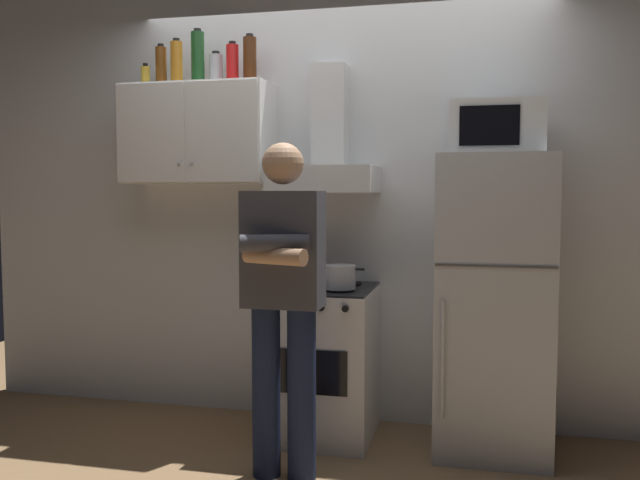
{
  "coord_description": "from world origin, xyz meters",
  "views": [
    {
      "loc": [
        0.8,
        -3.43,
        1.41
      ],
      "look_at": [
        0.0,
        0.0,
        1.15
      ],
      "focal_mm": 37.51,
      "sensor_mm": 36.0,
      "label": 1
    }
  ],
  "objects_px": {
    "bottle_beer_brown": "(161,66)",
    "bottle_liquor_amber": "(177,62)",
    "cooking_pot": "(340,277)",
    "range_hood": "(326,158)",
    "bottle_canister_steel": "(216,69)",
    "microwave": "(496,128)",
    "bottle_rum_dark": "(250,59)",
    "upper_cabinet": "(198,134)",
    "refrigerator": "(493,304)",
    "stove_oven": "(321,361)",
    "bottle_soda_red": "(232,64)",
    "person_standing": "(283,296)",
    "bottle_wine_green": "(198,58)",
    "bottle_spice_jar": "(146,76)"
  },
  "relations": [
    {
      "from": "upper_cabinet",
      "to": "bottle_wine_green",
      "type": "height_order",
      "value": "bottle_wine_green"
    },
    {
      "from": "refrigerator",
      "to": "bottle_canister_steel",
      "type": "bearing_deg",
      "value": 174.43
    },
    {
      "from": "person_standing",
      "to": "cooking_pot",
      "type": "relative_size",
      "value": 5.93
    },
    {
      "from": "bottle_liquor_amber",
      "to": "stove_oven",
      "type": "bearing_deg",
      "value": -5.86
    },
    {
      "from": "bottle_beer_brown",
      "to": "bottle_liquor_amber",
      "type": "distance_m",
      "value": 0.11
    },
    {
      "from": "stove_oven",
      "to": "cooking_pot",
      "type": "relative_size",
      "value": 3.16
    },
    {
      "from": "upper_cabinet",
      "to": "refrigerator",
      "type": "distance_m",
      "value": 2.0
    },
    {
      "from": "bottle_rum_dark",
      "to": "bottle_canister_steel",
      "type": "distance_m",
      "value": 0.23
    },
    {
      "from": "bottle_canister_steel",
      "to": "bottle_liquor_amber",
      "type": "xyz_separation_m",
      "value": [
        -0.22,
        -0.07,
        0.04
      ]
    },
    {
      "from": "bottle_spice_jar",
      "to": "upper_cabinet",
      "type": "bearing_deg",
      "value": -5.52
    },
    {
      "from": "bottle_wine_green",
      "to": "bottle_canister_steel",
      "type": "relative_size",
      "value": 1.67
    },
    {
      "from": "microwave",
      "to": "bottle_spice_jar",
      "type": "height_order",
      "value": "bottle_spice_jar"
    },
    {
      "from": "upper_cabinet",
      "to": "range_hood",
      "type": "distance_m",
      "value": 0.81
    },
    {
      "from": "stove_oven",
      "to": "range_hood",
      "type": "distance_m",
      "value": 1.17
    },
    {
      "from": "upper_cabinet",
      "to": "person_standing",
      "type": "distance_m",
      "value": 1.35
    },
    {
      "from": "cooking_pot",
      "to": "range_hood",
      "type": "bearing_deg",
      "value": 117.88
    },
    {
      "from": "bottle_soda_red",
      "to": "bottle_wine_green",
      "type": "distance_m",
      "value": 0.22
    },
    {
      "from": "bottle_liquor_amber",
      "to": "bottle_spice_jar",
      "type": "bearing_deg",
      "value": 164.68
    },
    {
      "from": "bottle_beer_brown",
      "to": "range_hood",
      "type": "bearing_deg",
      "value": 0.67
    },
    {
      "from": "bottle_beer_brown",
      "to": "bottle_liquor_amber",
      "type": "bearing_deg",
      "value": -10.42
    },
    {
      "from": "microwave",
      "to": "bottle_rum_dark",
      "type": "distance_m",
      "value": 1.49
    },
    {
      "from": "upper_cabinet",
      "to": "bottle_soda_red",
      "type": "xyz_separation_m",
      "value": [
        0.22,
        0.01,
        0.42
      ]
    },
    {
      "from": "stove_oven",
      "to": "refrigerator",
      "type": "distance_m",
      "value": 1.02
    },
    {
      "from": "microwave",
      "to": "bottle_beer_brown",
      "type": "height_order",
      "value": "bottle_beer_brown"
    },
    {
      "from": "cooking_pot",
      "to": "bottle_canister_steel",
      "type": "height_order",
      "value": "bottle_canister_steel"
    },
    {
      "from": "refrigerator",
      "to": "bottle_wine_green",
      "type": "distance_m",
      "value": 2.25
    },
    {
      "from": "refrigerator",
      "to": "bottle_soda_red",
      "type": "bearing_deg",
      "value": 174.92
    },
    {
      "from": "bottle_canister_steel",
      "to": "bottle_beer_brown",
      "type": "bearing_deg",
      "value": -172.18
    },
    {
      "from": "refrigerator",
      "to": "person_standing",
      "type": "bearing_deg",
      "value": -148.77
    },
    {
      "from": "bottle_soda_red",
      "to": "bottle_liquor_amber",
      "type": "relative_size",
      "value": 0.9
    },
    {
      "from": "stove_oven",
      "to": "refrigerator",
      "type": "xyz_separation_m",
      "value": [
        0.95,
        0.0,
        0.37
      ]
    },
    {
      "from": "cooking_pot",
      "to": "bottle_liquor_amber",
      "type": "xyz_separation_m",
      "value": [
        -1.05,
        0.21,
        1.24
      ]
    },
    {
      "from": "bottle_wine_green",
      "to": "bottle_canister_steel",
      "type": "height_order",
      "value": "bottle_wine_green"
    },
    {
      "from": "bottle_soda_red",
      "to": "bottle_spice_jar",
      "type": "height_order",
      "value": "bottle_soda_red"
    },
    {
      "from": "person_standing",
      "to": "bottle_canister_steel",
      "type": "distance_m",
      "value": 1.59
    },
    {
      "from": "upper_cabinet",
      "to": "bottle_liquor_amber",
      "type": "distance_m",
      "value": 0.44
    },
    {
      "from": "bottle_soda_red",
      "to": "bottle_liquor_amber",
      "type": "distance_m",
      "value": 0.34
    },
    {
      "from": "bottle_beer_brown",
      "to": "bottle_liquor_amber",
      "type": "xyz_separation_m",
      "value": [
        0.11,
        -0.02,
        0.01
      ]
    },
    {
      "from": "bottle_rum_dark",
      "to": "bottle_canister_steel",
      "type": "relative_size",
      "value": 1.44
    },
    {
      "from": "stove_oven",
      "to": "bottle_beer_brown",
      "type": "bearing_deg",
      "value": 173.64
    },
    {
      "from": "upper_cabinet",
      "to": "cooking_pot",
      "type": "distance_m",
      "value": 1.26
    },
    {
      "from": "upper_cabinet",
      "to": "bottle_spice_jar",
      "type": "bearing_deg",
      "value": 174.48
    },
    {
      "from": "stove_oven",
      "to": "microwave",
      "type": "distance_m",
      "value": 1.62
    },
    {
      "from": "bottle_canister_steel",
      "to": "bottle_liquor_amber",
      "type": "relative_size",
      "value": 0.73
    },
    {
      "from": "refrigerator",
      "to": "person_standing",
      "type": "xyz_separation_m",
      "value": [
        -1.0,
        -0.61,
        0.1
      ]
    },
    {
      "from": "refrigerator",
      "to": "bottle_liquor_amber",
      "type": "bearing_deg",
      "value": 177.14
    },
    {
      "from": "bottle_beer_brown",
      "to": "refrigerator",
      "type": "bearing_deg",
      "value": -3.29
    },
    {
      "from": "upper_cabinet",
      "to": "stove_oven",
      "type": "distance_m",
      "value": 1.55
    },
    {
      "from": "cooking_pot",
      "to": "bottle_spice_jar",
      "type": "height_order",
      "value": "bottle_spice_jar"
    },
    {
      "from": "range_hood",
      "to": "refrigerator",
      "type": "height_order",
      "value": "range_hood"
    }
  ]
}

